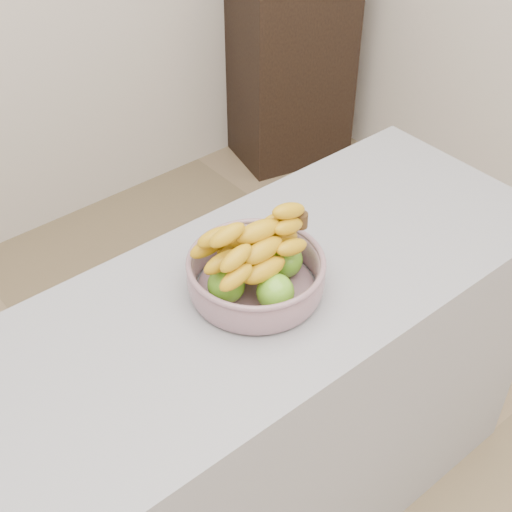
# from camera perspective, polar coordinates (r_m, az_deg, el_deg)

# --- Properties ---
(counter) EXTENTS (2.00, 0.60, 0.90)m
(counter) POSITION_cam_1_polar(r_m,az_deg,el_deg) (1.86, -5.28, -15.85)
(counter) COLOR #9E9FA6
(counter) RESTS_ON ground
(cabinet) EXTENTS (0.61, 0.53, 0.95)m
(cabinet) POSITION_cam_1_polar(r_m,az_deg,el_deg) (3.57, 2.63, 15.00)
(cabinet) COLOR black
(cabinet) RESTS_ON ground
(fruit_bowl) EXTENTS (0.31, 0.31, 0.19)m
(fruit_bowl) POSITION_cam_1_polar(r_m,az_deg,el_deg) (1.56, -0.01, -1.15)
(fruit_bowl) COLOR #8C93A8
(fruit_bowl) RESTS_ON counter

